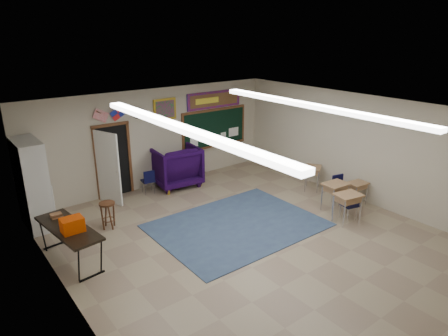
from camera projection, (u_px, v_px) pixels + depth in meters
floor at (252, 241)px, 9.26m from camera, size 9.00×9.00×0.00m
back_wall at (156, 138)px, 12.13m from camera, size 8.00×0.04×3.00m
left_wall at (69, 235)px, 6.46m from camera, size 0.04×9.00×3.00m
right_wall at (362, 149)px, 11.06m from camera, size 0.04×9.00×3.00m
ceiling at (256, 113)px, 8.26m from camera, size 8.00×9.00×0.04m
area_rug at (237, 225)px, 9.97m from camera, size 4.00×3.00×0.02m
fluorescent_strips at (256, 116)px, 8.28m from camera, size 3.86×6.00×0.10m
doorway at (112, 163)px, 11.30m from camera, size 1.10×0.89×2.16m
chalkboard at (215, 129)px, 13.37m from camera, size 2.55×0.14×1.30m
bulletin_board at (214, 100)px, 13.05m from camera, size 2.10×0.05×0.55m
framed_art_print at (165, 109)px, 12.02m from camera, size 0.75×0.05×0.65m
wall_clock at (138, 113)px, 11.50m from camera, size 0.32×0.05×0.32m
wall_flags at (109, 112)px, 10.95m from camera, size 1.16×0.06×0.70m
storage_cabinet at (33, 184)px, 9.64m from camera, size 0.59×1.25×2.20m
wingback_armchair at (175, 166)px, 12.37m from camera, size 1.47×1.50×1.26m
student_chair_reading at (148, 181)px, 11.83m from camera, size 0.42×0.42×0.74m
student_chair_desk_a at (349, 206)px, 10.18m from camera, size 0.46×0.46×0.77m
student_chair_desk_b at (341, 190)px, 11.10m from camera, size 0.48×0.48×0.80m
student_desk_front_left at (335, 195)px, 10.65m from camera, size 0.69×0.53×0.79m
student_desk_front_right at (312, 177)px, 12.08m from camera, size 0.75×0.72×0.73m
student_desk_back_left at (347, 207)px, 9.99m from camera, size 0.72×0.59×0.78m
student_desk_back_right at (357, 192)px, 11.05m from camera, size 0.58×0.45×0.65m
folding_table at (70, 242)px, 8.32m from camera, size 0.88×1.99×1.10m
wooden_stool at (108, 215)px, 9.75m from camera, size 0.38×0.38×0.68m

